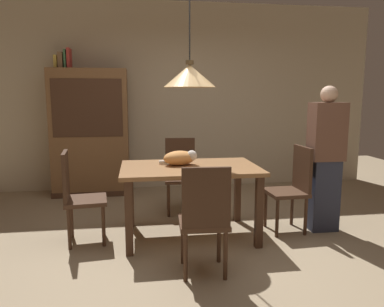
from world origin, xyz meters
TOP-DOWN VIEW (x-y plane):
  - ground at (0.00, 0.00)m, footprint 10.00×10.00m
  - back_wall at (0.00, 2.65)m, footprint 6.40×0.10m
  - dining_table at (-0.09, 0.43)m, footprint 1.40×0.90m
  - chair_left_side at (-1.22, 0.42)m, footprint 0.44×0.44m
  - chair_right_side at (1.04, 0.43)m, footprint 0.42×0.42m
  - chair_near_front at (-0.09, -0.45)m, footprint 0.42×0.42m
  - chair_far_back at (-0.08, 1.30)m, footprint 0.42×0.42m
  - cat_sleeping at (-0.17, 0.51)m, footprint 0.40×0.28m
  - pendant_lamp at (-0.09, 0.43)m, footprint 0.52×0.52m
  - hutch_bookcase at (-1.30, 2.32)m, footprint 1.12×0.45m
  - book_yellow_short at (-1.73, 2.32)m, footprint 0.04×0.20m
  - book_brown_thick at (-1.66, 2.32)m, footprint 0.06×0.24m
  - book_green_slim at (-1.60, 2.32)m, footprint 0.03×0.20m
  - book_red_tall at (-1.55, 2.32)m, footprint 0.04×0.22m
  - person_standing at (1.39, 0.40)m, footprint 0.36×0.22m

SIDE VIEW (x-z plane):
  - ground at x=0.00m, z-range 0.00..0.00m
  - chair_left_side at x=-1.22m, z-range 0.05..0.98m
  - chair_right_side at x=1.04m, z-range 0.05..0.98m
  - chair_near_front at x=-0.09m, z-range 0.05..0.98m
  - chair_far_back at x=-0.08m, z-range 0.05..0.98m
  - dining_table at x=-0.09m, z-range 0.27..1.02m
  - person_standing at x=1.39m, z-range 0.00..1.57m
  - cat_sleeping at x=-0.17m, z-range 0.75..0.90m
  - hutch_bookcase at x=-1.30m, z-range -0.04..1.81m
  - back_wall at x=0.00m, z-range 0.00..2.90m
  - pendant_lamp at x=-0.09m, z-range 1.01..2.31m
  - book_yellow_short at x=-1.73m, z-range 1.85..2.03m
  - book_brown_thick at x=-1.66m, z-range 1.85..2.07m
  - book_green_slim at x=-1.60m, z-range 1.85..2.11m
  - book_red_tall at x=-1.55m, z-range 1.85..2.13m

